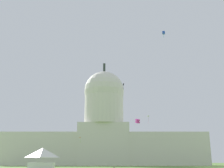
{
  "coord_description": "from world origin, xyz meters",
  "views": [
    {
      "loc": [
        2.9,
        -26.34,
        3.15
      ],
      "look_at": [
        2.51,
        64.19,
        28.34
      ],
      "focal_mm": 44.3,
      "sensor_mm": 36.0,
      "label": 1
    }
  ],
  "objects_px": {
    "kite_blue_high": "(165,33)",
    "kite_black_high": "(125,85)",
    "capitol_building": "(105,131)",
    "kite_orange_low": "(82,138)",
    "event_tent": "(43,160)",
    "kite_magenta_low": "(139,121)",
    "kite_white_mid": "(149,116)"
  },
  "relations": [
    {
      "from": "kite_white_mid",
      "to": "kite_black_high",
      "type": "bearing_deg",
      "value": 114.67
    },
    {
      "from": "event_tent",
      "to": "kite_orange_low",
      "type": "relative_size",
      "value": 2.01
    },
    {
      "from": "capitol_building",
      "to": "kite_blue_high",
      "type": "xyz_separation_m",
      "value": [
        24.79,
        -97.98,
        26.14
      ]
    },
    {
      "from": "event_tent",
      "to": "kite_black_high",
      "type": "xyz_separation_m",
      "value": [
        23.96,
        71.42,
        39.45
      ]
    },
    {
      "from": "kite_black_high",
      "to": "kite_magenta_low",
      "type": "bearing_deg",
      "value": -70.92
    },
    {
      "from": "capitol_building",
      "to": "kite_blue_high",
      "type": "distance_m",
      "value": 104.4
    },
    {
      "from": "kite_black_high",
      "to": "kite_white_mid",
      "type": "xyz_separation_m",
      "value": [
        11.63,
        -8.46,
        -18.34
      ]
    },
    {
      "from": "kite_blue_high",
      "to": "capitol_building",
      "type": "bearing_deg",
      "value": 28.75
    },
    {
      "from": "event_tent",
      "to": "kite_black_high",
      "type": "distance_m",
      "value": 85.03
    },
    {
      "from": "event_tent",
      "to": "kite_blue_high",
      "type": "height_order",
      "value": "kite_blue_high"
    },
    {
      "from": "capitol_building",
      "to": "kite_black_high",
      "type": "height_order",
      "value": "capitol_building"
    },
    {
      "from": "kite_blue_high",
      "to": "kite_white_mid",
      "type": "relative_size",
      "value": 0.67
    },
    {
      "from": "capitol_building",
      "to": "kite_blue_high",
      "type": "relative_size",
      "value": 51.69
    },
    {
      "from": "kite_blue_high",
      "to": "kite_white_mid",
      "type": "xyz_separation_m",
      "value": [
        -1.29,
        42.47,
        -24.47
      ]
    },
    {
      "from": "kite_black_high",
      "to": "kite_orange_low",
      "type": "bearing_deg",
      "value": 153.8
    },
    {
      "from": "capitol_building",
      "to": "kite_magenta_low",
      "type": "bearing_deg",
      "value": -83.11
    },
    {
      "from": "kite_blue_high",
      "to": "kite_magenta_low",
      "type": "xyz_separation_m",
      "value": [
        -11.55,
        -11.68,
        -34.35
      ]
    },
    {
      "from": "event_tent",
      "to": "kite_white_mid",
      "type": "xyz_separation_m",
      "value": [
        35.59,
        62.96,
        21.11
      ]
    },
    {
      "from": "kite_white_mid",
      "to": "event_tent",
      "type": "bearing_deg",
      "value": -148.8
    },
    {
      "from": "event_tent",
      "to": "kite_magenta_low",
      "type": "relative_size",
      "value": 4.8
    },
    {
      "from": "event_tent",
      "to": "kite_magenta_low",
      "type": "xyz_separation_m",
      "value": [
        25.34,
        8.81,
        11.23
      ]
    },
    {
      "from": "kite_blue_high",
      "to": "kite_magenta_low",
      "type": "bearing_deg",
      "value": 149.88
    },
    {
      "from": "event_tent",
      "to": "kite_white_mid",
      "type": "distance_m",
      "value": 75.35
    },
    {
      "from": "kite_black_high",
      "to": "capitol_building",
      "type": "bearing_deg",
      "value": 121.99
    },
    {
      "from": "event_tent",
      "to": "kite_magenta_low",
      "type": "height_order",
      "value": "kite_magenta_low"
    },
    {
      "from": "event_tent",
      "to": "kite_orange_low",
      "type": "distance_m",
      "value": 96.72
    },
    {
      "from": "event_tent",
      "to": "kite_orange_low",
      "type": "bearing_deg",
      "value": 85.75
    },
    {
      "from": "kite_blue_high",
      "to": "kite_black_high",
      "type": "height_order",
      "value": "kite_blue_high"
    },
    {
      "from": "kite_magenta_low",
      "to": "event_tent",
      "type": "bearing_deg",
      "value": 179.43
    },
    {
      "from": "kite_orange_low",
      "to": "event_tent",
      "type": "bearing_deg",
      "value": -133.48
    },
    {
      "from": "kite_orange_low",
      "to": "kite_magenta_low",
      "type": "distance_m",
      "value": 91.0
    },
    {
      "from": "capitol_building",
      "to": "kite_black_high",
      "type": "relative_size",
      "value": 39.58
    }
  ]
}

